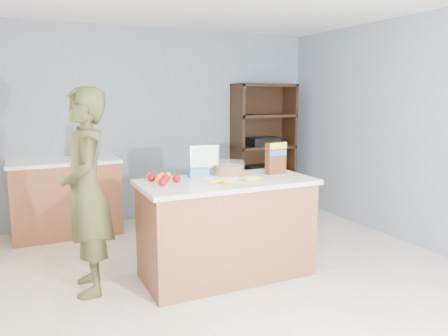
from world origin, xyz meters
name	(u,v)px	position (x,y,z in m)	size (l,w,h in m)	color
floor	(241,288)	(0.00, 0.00, 0.00)	(4.50, 5.00, 0.02)	beige
walls	(242,95)	(0.00, 0.00, 1.65)	(4.52, 5.02, 2.51)	slate
counter_peninsula	(226,232)	(0.00, 0.30, 0.42)	(1.56, 0.76, 0.90)	brown
back_cabinet	(66,197)	(-1.20, 2.20, 0.45)	(1.24, 0.62, 0.90)	brown
shelving_unit	(262,149)	(1.55, 2.35, 0.86)	(0.90, 0.40, 1.80)	black
person	(86,192)	(-1.18, 0.51, 0.86)	(0.63, 0.41, 1.72)	#3D3C1E
knife_block	(82,149)	(-1.00, 2.15, 1.02)	(0.12, 0.10, 0.31)	tan
envelopes	(221,178)	(-0.01, 0.41, 0.90)	(0.31, 0.23, 0.00)	white
bananas	(238,180)	(0.05, 0.18, 0.92)	(0.50, 0.13, 0.04)	yellow
apples	(164,179)	(-0.55, 0.39, 0.94)	(0.25, 0.31, 0.07)	#95040A
oranges	(160,177)	(-0.54, 0.52, 0.93)	(0.22, 0.20, 0.07)	orange
blue_carton	(199,173)	(-0.17, 0.53, 0.94)	(0.18, 0.12, 0.08)	blue
salad_bowl	(229,169)	(0.12, 0.51, 0.96)	(0.30, 0.30, 0.13)	#267219
tv	(204,158)	(-0.08, 0.62, 1.06)	(0.28, 0.12, 0.28)	silver
cereal_box	(276,155)	(0.56, 0.38, 1.08)	(0.21, 0.10, 0.30)	#592B14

